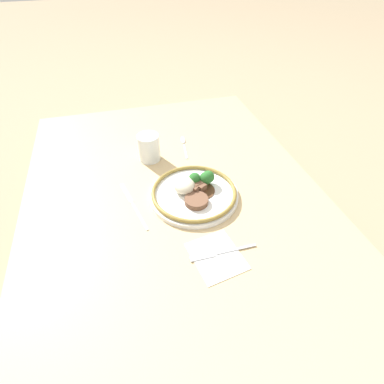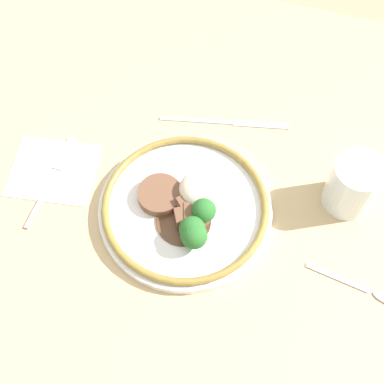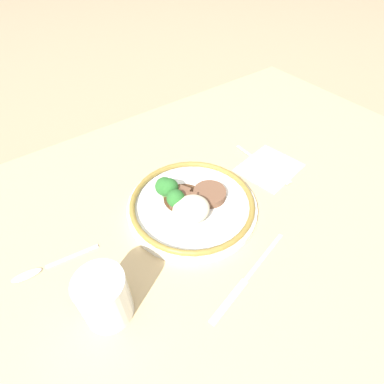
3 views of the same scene
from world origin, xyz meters
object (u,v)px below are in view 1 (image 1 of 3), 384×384
object	(u,v)px
fork	(217,253)
spoon	(184,143)
knife	(132,203)
plate	(194,192)
juice_glass	(149,149)

from	to	relation	value
fork	spoon	world-z (taller)	same
knife	spoon	distance (m)	0.38
fork	spoon	bearing A→B (deg)	-94.74
plate	spoon	distance (m)	0.31
juice_glass	fork	distance (m)	0.48
plate	knife	xyz separation A→B (m)	(0.02, 0.19, -0.02)
fork	juice_glass	bearing A→B (deg)	-78.03
plate	juice_glass	size ratio (longest dim) A/B	2.86
plate	knife	bearing A→B (deg)	85.13
plate	fork	world-z (taller)	plate
knife	spoon	world-z (taller)	spoon
plate	knife	size ratio (longest dim) A/B	1.23
juice_glass	spoon	size ratio (longest dim) A/B	0.62
plate	fork	xyz separation A→B (m)	(-0.23, 0.00, -0.02)
juice_glass	fork	bearing A→B (deg)	-168.44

